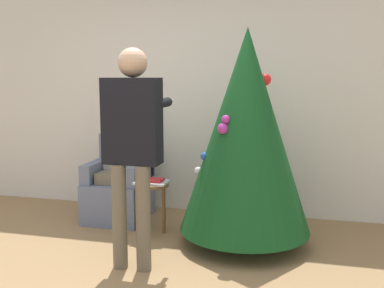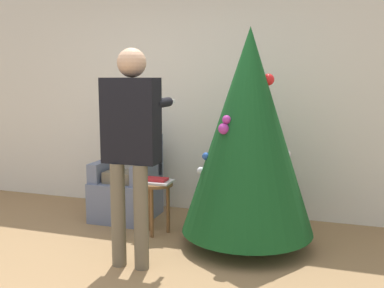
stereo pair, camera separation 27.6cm
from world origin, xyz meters
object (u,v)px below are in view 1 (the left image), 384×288
(armchair, at_px, (120,189))
(person_standing, at_px, (132,137))
(side_stool, at_px, (152,194))
(person_seated, at_px, (118,158))
(christmas_tree, at_px, (246,131))

(armchair, distance_m, person_standing, 1.52)
(armchair, bearing_deg, side_stool, -38.31)
(person_seated, xyz_separation_m, side_stool, (0.52, -0.39, -0.27))
(christmas_tree, xyz_separation_m, side_stool, (-0.92, 0.03, -0.66))
(armchair, bearing_deg, person_seated, -90.00)
(christmas_tree, relative_size, side_stool, 3.82)
(person_standing, bearing_deg, armchair, 118.23)
(person_seated, xyz_separation_m, person_standing, (0.62, -1.13, 0.40))
(person_seated, relative_size, side_stool, 2.39)
(armchair, height_order, side_stool, armchair)
(christmas_tree, bearing_deg, person_seated, 163.88)
(christmas_tree, distance_m, side_stool, 1.13)
(armchair, relative_size, person_standing, 0.51)
(armchair, distance_m, person_seated, 0.36)
(christmas_tree, relative_size, armchair, 2.18)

